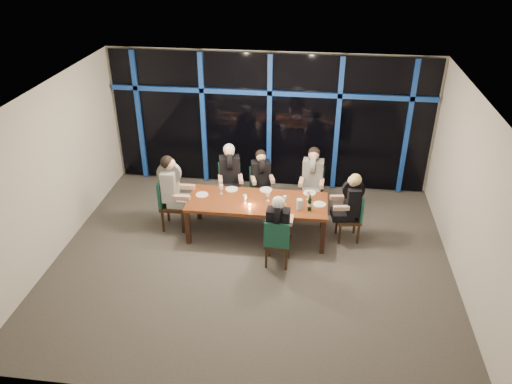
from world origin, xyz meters
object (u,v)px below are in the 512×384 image
diner_far_mid (261,172)px  water_pitcher (299,204)px  chair_end_right (353,215)px  dining_table (257,204)px  chair_far_left (230,183)px  chair_far_mid (260,186)px  diner_near_mid (278,220)px  diner_end_left (172,182)px  chair_far_right (312,187)px  wine_bottle (310,204)px  diner_end_right (351,198)px  diner_far_right (313,172)px  chair_end_left (169,201)px  diner_far_left (230,168)px  chair_near_mid (277,241)px

diner_far_mid → water_pitcher: (0.84, -1.17, -0.01)m
chair_end_right → dining_table: bearing=-95.4°
diner_far_mid → dining_table: bearing=-103.7°
chair_far_left → chair_end_right: 2.64m
chair_far_mid → diner_near_mid: (0.53, -1.89, 0.39)m
diner_end_left → chair_far_right: bearing=-70.7°
diner_far_mid → wine_bottle: (1.02, -1.19, 0.01)m
chair_far_right → chair_end_right: 1.24m
dining_table → diner_end_right: diner_end_right is taller
chair_far_mid → water_pitcher: (0.86, -1.25, 0.35)m
chair_far_left → wine_bottle: size_ratio=3.10×
diner_far_right → diner_end_left: size_ratio=0.94×
dining_table → chair_far_mid: bearing=93.7°
chair_far_left → chair_end_left: size_ratio=0.94×
chair_far_left → chair_end_left: 1.38m
chair_far_mid → diner_far_left: size_ratio=0.95×
chair_far_mid → diner_end_left: 1.91m
chair_far_left → diner_far_right: bearing=-14.1°
diner_far_left → wine_bottle: size_ratio=3.02×
chair_end_left → diner_end_left: size_ratio=1.03×
dining_table → chair_near_mid: bearing=-63.6°
chair_far_mid → chair_near_mid: size_ratio=0.97×
diner_far_left → wine_bottle: diner_far_left is taller
dining_table → diner_far_right: (0.99, 0.98, 0.25)m
diner_end_right → wine_bottle: (-0.74, -0.30, -0.02)m
diner_near_mid → chair_far_mid: bearing=-71.6°
chair_end_right → water_pitcher: 1.09m
chair_far_mid → diner_end_right: bearing=-44.7°
dining_table → chair_end_right: (1.78, 0.11, -0.16)m
chair_near_mid → diner_near_mid: (0.00, 0.08, 0.37)m
diner_far_left → chair_far_mid: bearing=-1.5°
chair_end_left → water_pitcher: bearing=-97.4°
chair_far_mid → diner_end_right: 2.05m
diner_far_mid → diner_end_right: diner_end_right is taller
chair_far_left → chair_end_right: (2.48, -0.90, -0.03)m
diner_end_left → wine_bottle: 2.63m
wine_bottle → water_pitcher: wine_bottle is taller
chair_end_left → chair_near_mid: 2.40m
wine_bottle → water_pitcher: size_ratio=1.58×
diner_end_left → diner_end_right: 3.34m
chair_end_right → diner_near_mid: (-1.32, -0.95, 0.37)m
diner_far_right → water_pitcher: 1.20m
diner_end_right → diner_far_right: bearing=-149.9°
chair_far_mid → diner_far_right: (1.06, -0.07, 0.43)m
chair_far_left → diner_end_right: size_ratio=1.08×
diner_far_right → diner_near_mid: size_ratio=1.05×
diner_far_right → water_pitcher: bearing=-96.1°
chair_far_right → wine_bottle: size_ratio=3.09×
chair_far_right → diner_end_left: size_ratio=0.96×
dining_table → diner_end_left: diner_end_left is taller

